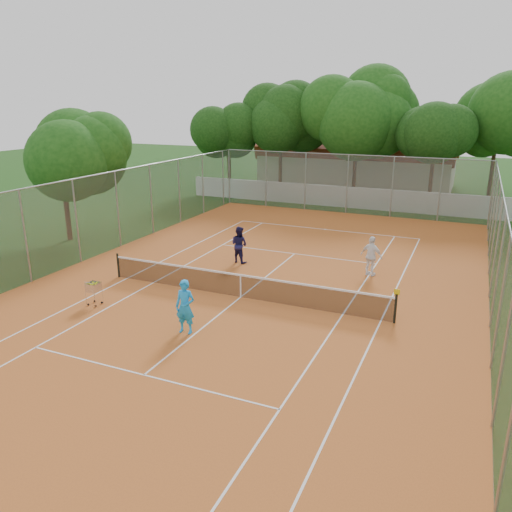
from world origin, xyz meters
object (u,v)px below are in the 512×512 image
at_px(player_far_right, 371,256).
at_px(clubhouse, 358,161).
at_px(ball_hopper, 94,293).
at_px(player_near, 185,307).
at_px(player_far_left, 239,245).
at_px(tennis_net, 241,286).

bearing_deg(player_far_right, clubhouse, -56.79).
relative_size(clubhouse, player_far_right, 9.17).
bearing_deg(ball_hopper, clubhouse, 101.85).
distance_m(player_near, player_far_left, 7.78).
xyz_separation_m(player_near, player_far_right, (4.50, 8.21, -0.03)).
relative_size(player_far_right, ball_hopper, 1.85).
relative_size(player_far_left, player_far_right, 0.98).
bearing_deg(tennis_net, ball_hopper, -148.51).
height_order(tennis_net, player_far_left, player_far_left).
height_order(clubhouse, player_far_right, clubhouse).
xyz_separation_m(tennis_net, player_far_left, (-1.99, 4.05, 0.39)).
height_order(player_far_left, ball_hopper, player_far_left).
bearing_deg(player_near, ball_hopper, 166.21).
distance_m(tennis_net, clubhouse, 29.12).
height_order(player_near, ball_hopper, player_near).
relative_size(tennis_net, player_near, 6.43).
xyz_separation_m(clubhouse, player_far_right, (6.16, -24.35, -1.29)).
bearing_deg(clubhouse, ball_hopper, -94.94).
distance_m(clubhouse, ball_hopper, 32.08).
relative_size(clubhouse, player_near, 8.88).
relative_size(player_near, ball_hopper, 1.91).
relative_size(tennis_net, player_far_right, 6.64).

